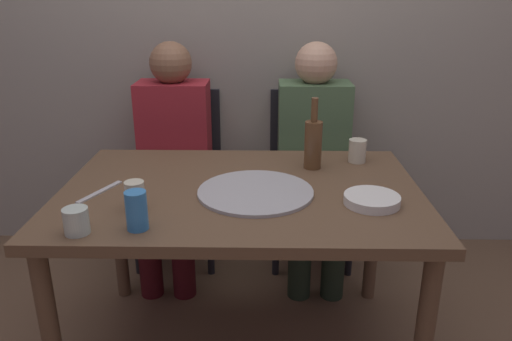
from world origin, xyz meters
TOP-DOWN VIEW (x-y plane):
  - back_wall at (0.00, 1.02)m, footprint 6.00×0.10m
  - dining_table at (0.00, 0.00)m, footprint 1.31×0.89m
  - pizza_tray at (0.06, -0.05)m, footprint 0.41×0.41m
  - wine_bottle at (0.28, 0.22)m, footprint 0.07×0.07m
  - tumbler_near at (-0.47, -0.36)m, footprint 0.08×0.08m
  - tumbler_far at (-0.34, -0.19)m, footprint 0.07×0.07m
  - wine_glass at (0.48, 0.30)m, footprint 0.07×0.07m
  - soda_can at (-0.30, -0.33)m, footprint 0.07×0.07m
  - plate_stack at (0.45, -0.14)m, footprint 0.19×0.19m
  - table_knife at (-0.50, -0.05)m, footprint 0.11×0.21m
  - chair_left at (-0.38, 0.84)m, footprint 0.44×0.44m
  - chair_right at (0.34, 0.84)m, footprint 0.44×0.44m
  - guest_in_sweater at (-0.38, 0.69)m, footprint 0.36×0.56m
  - guest_in_beanie at (0.34, 0.69)m, footprint 0.36×0.56m

SIDE VIEW (x-z plane):
  - chair_left at x=-0.38m, z-range 0.06..0.96m
  - chair_right at x=0.34m, z-range 0.06..0.96m
  - dining_table at x=0.00m, z-range 0.28..1.00m
  - guest_in_sweater at x=-0.38m, z-range 0.06..1.23m
  - guest_in_beanie at x=0.34m, z-range 0.06..1.23m
  - table_knife at x=-0.50m, z-range 0.72..0.73m
  - pizza_tray at x=0.06m, z-range 0.72..0.74m
  - plate_stack at x=0.45m, z-range 0.72..0.75m
  - tumbler_near at x=-0.47m, z-range 0.72..0.80m
  - wine_glass at x=0.48m, z-range 0.72..0.82m
  - tumbler_far at x=-0.34m, z-range 0.72..0.82m
  - soda_can at x=-0.30m, z-range 0.72..0.85m
  - wine_bottle at x=0.28m, z-range 0.69..0.97m
  - back_wall at x=0.00m, z-range 0.00..2.60m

